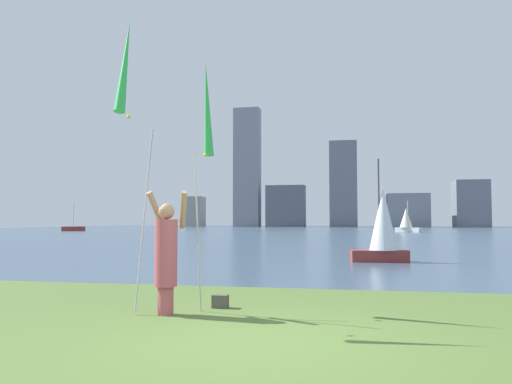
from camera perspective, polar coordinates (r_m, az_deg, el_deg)
name	(u,v)px	position (r m, az deg, el deg)	size (l,w,h in m)	color
ground	(349,233)	(56.80, 10.29, -4.55)	(120.00, 138.00, 0.12)	#4C662D
person	(166,253)	(7.78, -9.98, -6.74)	(0.67, 0.50, 1.84)	#B24C59
kite_flag_left	(126,72)	(7.75, -14.32, 12.80)	(0.16, 1.27, 4.30)	#B2B2B7
kite_flag_right	(207,114)	(8.39, -5.48, 8.70)	(0.16, 0.85, 3.94)	#B2B2B7
bag	(220,301)	(8.36, -3.99, -12.05)	(0.24, 0.18, 0.21)	#4C4742
sailboat_0	(406,220)	(60.91, 16.42, -3.03)	(2.86, 2.08, 3.58)	white
sailboat_3	(383,225)	(17.72, 13.92, -3.64)	(1.95, 1.07, 3.47)	maroon
sailboat_5	(73,228)	(69.08, -19.69, -3.84)	(2.72, 2.13, 3.61)	maroon
skyline_tower_0	(196,212)	(110.75, -6.72, -2.17)	(3.29, 4.00, 6.39)	gray
skyline_tower_1	(247,167)	(107.71, -0.99, 2.77)	(5.40, 3.24, 24.92)	gray
skyline_tower_2	(286,206)	(104.87, 3.35, -1.58)	(7.85, 3.98, 8.43)	#565B66
skyline_tower_3	(344,185)	(105.11, 9.75, 0.81)	(5.38, 7.31, 17.07)	slate
skyline_tower_4	(408,210)	(104.13, 16.56, -1.98)	(7.87, 6.25, 6.49)	gray
skyline_tower_5	(471,204)	(105.89, 22.82, -1.22)	(6.09, 5.77, 8.94)	slate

